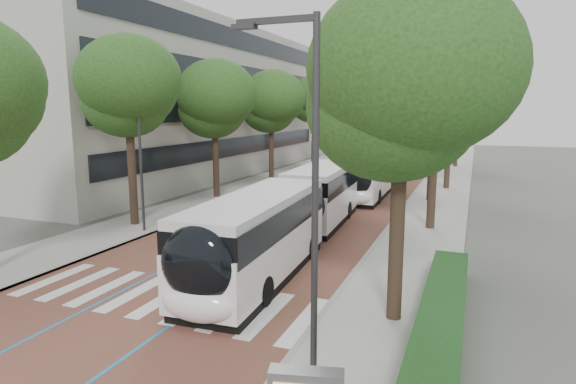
% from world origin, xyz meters
% --- Properties ---
extents(ground, '(160.00, 160.00, 0.00)m').
position_xyz_m(ground, '(0.00, 0.00, 0.00)').
color(ground, '#51544C').
rests_on(ground, ground).
extents(road, '(11.00, 140.00, 0.02)m').
position_xyz_m(road, '(0.00, 40.00, 0.01)').
color(road, brown).
rests_on(road, ground).
extents(sidewalk_left, '(4.00, 140.00, 0.12)m').
position_xyz_m(sidewalk_left, '(-7.50, 40.00, 0.06)').
color(sidewalk_left, gray).
rests_on(sidewalk_left, ground).
extents(sidewalk_right, '(4.00, 140.00, 0.12)m').
position_xyz_m(sidewalk_right, '(7.50, 40.00, 0.06)').
color(sidewalk_right, gray).
rests_on(sidewalk_right, ground).
extents(kerb_left, '(0.20, 140.00, 0.14)m').
position_xyz_m(kerb_left, '(-5.60, 40.00, 0.06)').
color(kerb_left, gray).
rests_on(kerb_left, ground).
extents(kerb_right, '(0.20, 140.00, 0.14)m').
position_xyz_m(kerb_right, '(5.60, 40.00, 0.06)').
color(kerb_right, gray).
rests_on(kerb_right, ground).
extents(zebra_crossing, '(10.55, 3.60, 0.01)m').
position_xyz_m(zebra_crossing, '(0.20, 1.00, 0.03)').
color(zebra_crossing, silver).
rests_on(zebra_crossing, ground).
extents(lane_line_left, '(0.12, 126.00, 0.01)m').
position_xyz_m(lane_line_left, '(-1.60, 40.00, 0.02)').
color(lane_line_left, '#2478B4').
rests_on(lane_line_left, road).
extents(lane_line_right, '(0.12, 126.00, 0.01)m').
position_xyz_m(lane_line_right, '(1.60, 40.00, 0.02)').
color(lane_line_right, '#2478B4').
rests_on(lane_line_right, road).
extents(office_building, '(18.11, 40.00, 14.00)m').
position_xyz_m(office_building, '(-19.47, 28.00, 7.00)').
color(office_building, '#A5A499').
rests_on(office_building, ground).
extents(hedge, '(1.20, 14.00, 0.80)m').
position_xyz_m(hedge, '(9.10, 0.00, 0.52)').
color(hedge, '#153E17').
rests_on(hedge, sidewalk_right).
extents(streetlight_near, '(1.82, 0.20, 8.00)m').
position_xyz_m(streetlight_near, '(6.62, -3.00, 4.82)').
color(streetlight_near, '#313134').
rests_on(streetlight_near, sidewalk_right).
extents(streetlight_far, '(1.82, 0.20, 8.00)m').
position_xyz_m(streetlight_far, '(6.62, 22.00, 4.82)').
color(streetlight_far, '#313134').
rests_on(streetlight_far, sidewalk_right).
extents(lamp_post_left, '(0.14, 0.14, 8.00)m').
position_xyz_m(lamp_post_left, '(-6.10, 8.00, 4.12)').
color(lamp_post_left, '#313134').
rests_on(lamp_post_left, sidewalk_left).
extents(trees_left, '(6.24, 60.99, 9.54)m').
position_xyz_m(trees_left, '(-7.50, 26.56, 6.84)').
color(trees_left, black).
rests_on(trees_left, ground).
extents(trees_right, '(5.84, 47.46, 9.32)m').
position_xyz_m(trees_right, '(7.70, 20.14, 6.38)').
color(trees_right, black).
rests_on(trees_right, ground).
extents(lead_bus, '(3.40, 18.50, 3.20)m').
position_xyz_m(lead_bus, '(2.17, 7.68, 1.63)').
color(lead_bus, black).
rests_on(lead_bus, ground).
extents(bus_queued_0, '(2.72, 12.44, 3.20)m').
position_xyz_m(bus_queued_0, '(2.58, 23.17, 1.62)').
color(bus_queued_0, white).
rests_on(bus_queued_0, ground).
extents(bus_queued_1, '(3.08, 12.50, 3.20)m').
position_xyz_m(bus_queued_1, '(2.44, 36.18, 1.62)').
color(bus_queued_1, white).
rests_on(bus_queued_1, ground).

